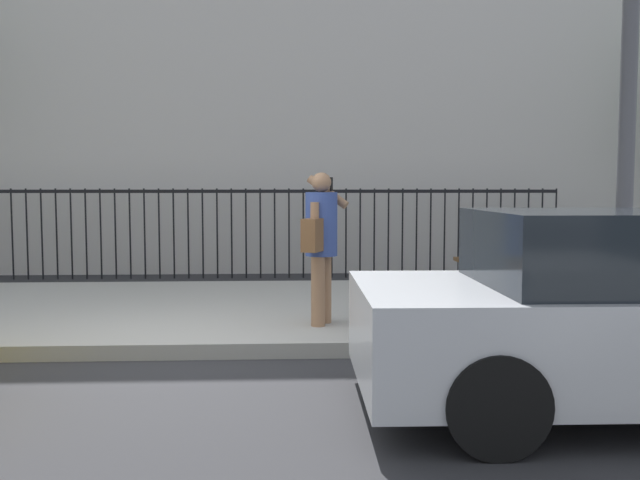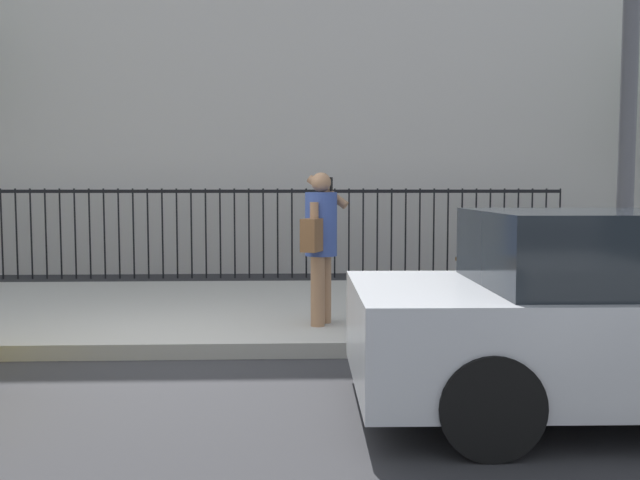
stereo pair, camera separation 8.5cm
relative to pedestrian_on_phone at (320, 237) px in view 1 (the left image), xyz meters
The scene contains 5 objects.
ground_plane 2.03m from the pedestrian_on_phone, 148.98° to the right, with size 60.00×60.00×0.00m, color #28282B.
sidewalk 2.22m from the pedestrian_on_phone, 137.91° to the left, with size 28.00×4.40×0.15m, color #9E9B93.
iron_fence 5.23m from the pedestrian_on_phone, 106.24° to the left, with size 12.03×0.04×1.60m.
pedestrian_on_phone is the anchor object (origin of this frame).
street_bench 3.59m from the pedestrian_on_phone, 37.29° to the left, with size 1.60×0.45×0.95m.
Camera 1 is at (1.10, -6.40, 1.61)m, focal length 38.73 mm.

